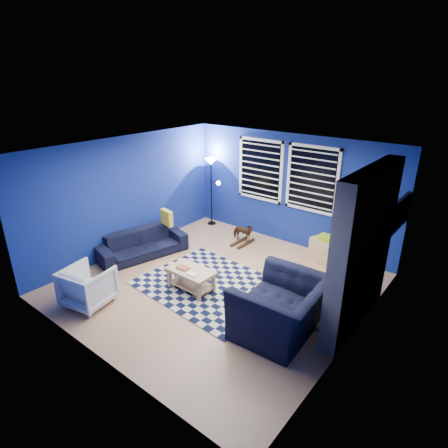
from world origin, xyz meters
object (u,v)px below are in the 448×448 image
at_px(rocking_horse, 243,232).
at_px(cabinet, 326,251).
at_px(armchair_bent, 88,286).
at_px(coffee_table, 191,275).
at_px(floor_lamp, 212,171).
at_px(sofa, 142,244).
at_px(armchair_big, 281,308).
at_px(tv, 399,214).

height_order(rocking_horse, cabinet, cabinet).
height_order(armchair_bent, rocking_horse, armchair_bent).
relative_size(armchair_bent, cabinet, 1.06).
xyz_separation_m(coffee_table, floor_lamp, (-1.77, 2.68, 1.12)).
height_order(cabinet, floor_lamp, floor_lamp).
bearing_deg(rocking_horse, sofa, 132.18).
xyz_separation_m(sofa, rocking_horse, (1.35, 1.83, 0.01)).
distance_m(armchair_big, armchair_bent, 3.23).
height_order(armchair_bent, floor_lamp, floor_lamp).
xyz_separation_m(rocking_horse, floor_lamp, (-1.34, 0.50, 1.13)).
xyz_separation_m(armchair_bent, floor_lamp, (-0.72, 4.08, 1.08)).
bearing_deg(armchair_bent, tv, -146.06).
distance_m(tv, coffee_table, 3.81).
relative_size(tv, rocking_horse, 1.94).
height_order(tv, coffee_table, tv).
bearing_deg(armchair_bent, cabinet, -133.92).
distance_m(armchair_big, coffee_table, 1.88).
xyz_separation_m(armchair_big, cabinet, (-0.43, 2.57, -0.17)).
height_order(tv, armchair_big, tv).
bearing_deg(cabinet, floor_lamp, -162.89).
height_order(armchair_big, rocking_horse, armchair_big).
bearing_deg(armchair_bent, armchair_big, -166.59).
relative_size(rocking_horse, cabinet, 0.73).
xyz_separation_m(coffee_table, cabinet, (1.44, 2.53, -0.04)).
xyz_separation_m(armchair_bent, rocking_horse, (0.63, 3.58, -0.05)).
bearing_deg(tv, rocking_horse, -175.38).
relative_size(armchair_bent, coffee_table, 0.86).
height_order(sofa, armchair_bent, armchair_bent).
bearing_deg(armchair_bent, sofa, -79.19).
bearing_deg(floor_lamp, tv, -3.15).
bearing_deg(armchair_big, rocking_horse, -137.19).
xyz_separation_m(armchair_bent, coffee_table, (1.06, 1.40, -0.04)).
bearing_deg(rocking_horse, cabinet, -90.72).
distance_m(sofa, rocking_horse, 2.27).
bearing_deg(tv, armchair_big, -108.81).
relative_size(armchair_big, rocking_horse, 2.60).
height_order(tv, cabinet, tv).
relative_size(sofa, coffee_table, 2.20).
distance_m(rocking_horse, floor_lamp, 1.82).
relative_size(tv, armchair_bent, 1.34).
relative_size(armchair_big, coffee_table, 1.55).
bearing_deg(armchair_bent, rocking_horse, -111.45).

